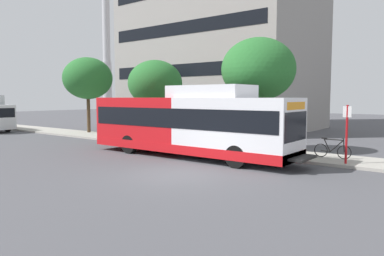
# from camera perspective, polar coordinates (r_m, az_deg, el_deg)

# --- Properties ---
(ground_plane) EXTENTS (120.00, 120.00, 0.00)m
(ground_plane) POSITION_cam_1_polar(r_m,az_deg,el_deg) (20.52, -19.70, -4.06)
(ground_plane) COLOR #4C4C51
(sidewalk_curb) EXTENTS (3.00, 56.00, 0.14)m
(sidewalk_curb) POSITION_cam_1_polar(r_m,az_deg,el_deg) (23.61, -2.51, -2.47)
(sidewalk_curb) COLOR #A8A399
(sidewalk_curb) RESTS_ON ground
(transit_bus) EXTENTS (2.58, 12.25, 3.65)m
(transit_bus) POSITION_cam_1_polar(r_m,az_deg,el_deg) (18.76, -0.51, 0.65)
(transit_bus) COLOR white
(transit_bus) RESTS_ON ground
(bus_stop_sign_pole) EXTENTS (0.10, 0.36, 2.60)m
(bus_stop_sign_pole) POSITION_cam_1_polar(r_m,az_deg,el_deg) (17.42, 23.05, -0.24)
(bus_stop_sign_pole) COLOR red
(bus_stop_sign_pole) RESTS_ON sidewalk_curb
(bicycle_parked) EXTENTS (0.52, 1.76, 1.02)m
(bicycle_parked) POSITION_cam_1_polar(r_m,az_deg,el_deg) (18.86, 21.11, -3.15)
(bicycle_parked) COLOR black
(bicycle_parked) RESTS_ON sidewalk_curb
(street_tree_near_stop) EXTENTS (4.13, 4.13, 6.25)m
(street_tree_near_stop) POSITION_cam_1_polar(r_m,az_deg,el_deg) (20.97, 10.33, 9.00)
(street_tree_near_stop) COLOR #4C3823
(street_tree_near_stop) RESTS_ON sidewalk_curb
(street_tree_mid_block) EXTENTS (3.86, 3.86, 5.56)m
(street_tree_mid_block) POSITION_cam_1_polar(r_m,az_deg,el_deg) (26.19, -5.79, 6.95)
(street_tree_mid_block) COLOR #4C3823
(street_tree_mid_block) RESTS_ON sidewalk_curb
(street_tree_far_block) EXTENTS (4.05, 4.05, 6.22)m
(street_tree_far_block) POSITION_cam_1_polar(r_m,az_deg,el_deg) (31.66, -16.00, 7.47)
(street_tree_far_block) COLOR #4C3823
(street_tree_far_block) RESTS_ON sidewalk_curb
(lattice_comm_tower) EXTENTS (1.10, 1.10, 31.95)m
(lattice_comm_tower) POSITION_cam_1_polar(r_m,az_deg,el_deg) (46.94, -13.26, 14.09)
(lattice_comm_tower) COLOR #B7B7BC
(lattice_comm_tower) RESTS_ON ground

